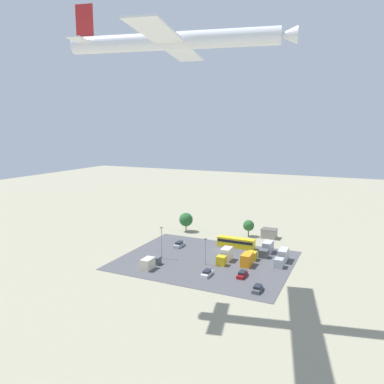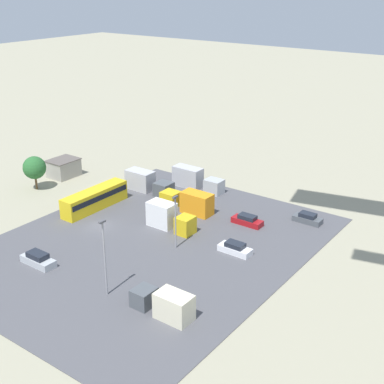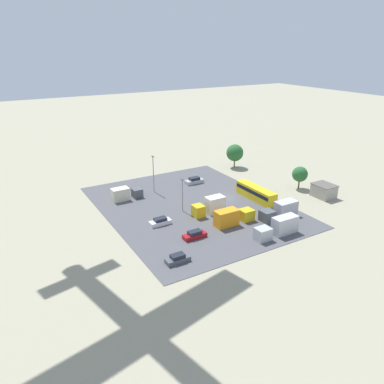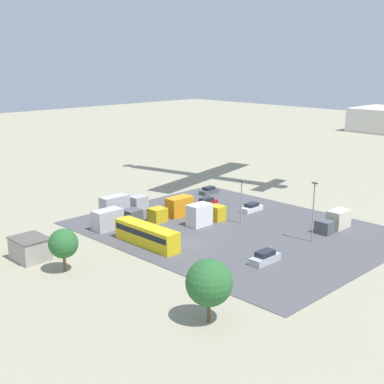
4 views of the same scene
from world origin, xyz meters
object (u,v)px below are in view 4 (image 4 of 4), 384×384
(parked_car_3, at_px, (206,202))
(parked_truck_4, at_px, (122,205))
(parked_car_2, at_px, (265,258))
(parked_truck_1, at_px, (173,209))
(shed_building, at_px, (30,249))
(parked_truck_3, at_px, (204,214))
(parked_truck_0, at_px, (335,221))
(parked_truck_2, at_px, (115,219))
(parked_car_0, at_px, (252,208))
(bus, at_px, (147,234))
(parked_car_1, at_px, (209,191))

(parked_car_3, distance_m, parked_truck_4, 15.86)
(parked_car_2, xyz_separation_m, parked_truck_4, (-32.06, 0.63, 0.87))
(parked_truck_1, bearing_deg, parked_car_3, -82.74)
(shed_building, height_order, parked_truck_3, parked_truck_3)
(parked_truck_0, distance_m, parked_truck_2, 35.13)
(parked_truck_0, height_order, parked_truck_4, parked_truck_4)
(parked_truck_2, distance_m, parked_truck_4, 8.05)
(parked_car_0, xyz_separation_m, parked_truck_4, (-15.16, -17.31, 0.95))
(bus, xyz_separation_m, parked_truck_3, (-1.23, 13.31, 0.00))
(parked_truck_1, bearing_deg, parked_car_0, -119.36)
(parked_truck_4, bearing_deg, parked_car_0, 48.78)
(parked_car_1, bearing_deg, parked_truck_3, 131.43)
(parked_truck_1, bearing_deg, parked_truck_0, -148.93)
(bus, height_order, parked_truck_0, bus)
(bus, height_order, parked_truck_3, parked_truck_3)
(parked_car_1, distance_m, parked_truck_2, 27.01)
(bus, distance_m, parked_truck_3, 13.37)
(parked_car_1, relative_size, parked_truck_1, 0.48)
(parked_car_2, bearing_deg, parked_car_0, 133.28)
(shed_building, xyz_separation_m, parked_truck_1, (-0.78, 27.07, 0.01))
(bus, relative_size, parked_car_2, 2.45)
(bus, relative_size, parked_truck_3, 1.62)
(parked_car_3, relative_size, parked_truck_2, 0.52)
(shed_building, distance_m, parked_truck_3, 28.66)
(parked_car_0, distance_m, parked_truck_3, 11.51)
(parked_car_2, height_order, parked_car_3, parked_car_2)
(parked_car_2, xyz_separation_m, parked_truck_2, (-26.39, -5.09, 0.79))
(parked_car_1, distance_m, parked_truck_3, 20.09)
(parked_truck_3, relative_size, parked_truck_4, 0.78)
(parked_car_3, xyz_separation_m, parked_truck_0, (24.07, 4.37, 0.73))
(parked_car_3, bearing_deg, parked_truck_2, -93.65)
(parked_truck_0, relative_size, parked_truck_2, 0.82)
(parked_truck_2, bearing_deg, shed_building, -78.88)
(shed_building, relative_size, parked_truck_4, 0.55)
(parked_car_0, relative_size, parked_truck_0, 0.62)
(parked_car_1, height_order, parked_truck_4, parked_truck_4)
(parked_car_2, height_order, parked_truck_0, parked_truck_0)
(parked_truck_3, bearing_deg, parked_truck_4, -158.00)
(parked_car_1, xyz_separation_m, parked_truck_0, (29.78, -2.30, 0.73))
(parked_truck_4, bearing_deg, parked_truck_2, -45.27)
(parked_car_0, height_order, parked_car_1, parked_car_1)
(parked_car_0, xyz_separation_m, parked_car_2, (16.89, -17.94, 0.09))
(shed_building, height_order, parked_truck_2, parked_truck_2)
(shed_building, relative_size, parked_car_0, 1.16)
(shed_building, xyz_separation_m, parked_car_0, (6.25, 39.56, -0.89))
(shed_building, bearing_deg, parked_truck_1, 91.64)
(parked_truck_0, relative_size, parked_truck_4, 0.77)
(parked_truck_2, height_order, parked_truck_3, parked_truck_3)
(parked_car_1, bearing_deg, parked_car_3, 130.56)
(parked_truck_1, xyz_separation_m, parked_truck_4, (-8.14, -4.82, 0.05))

